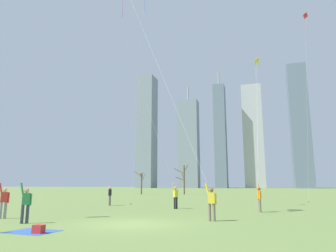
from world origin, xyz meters
TOP-DOWN VIEW (x-y plane):
  - ground_plane at (0.00, 0.00)m, footprint 400.00×400.00m
  - kite_flyer_far_back_purple at (2.22, 2.48)m, footprint 6.46×2.03m
  - kite_flyer_midfield_center_yellow at (5.77, 9.90)m, footprint 0.86×12.49m
  - kite_flyer_foreground_left_teal at (-0.76, 8.26)m, footprint 3.85×7.96m
  - bystander_watching_nearby at (-6.78, 11.25)m, footprint 0.27×0.50m
  - distant_kite_drifting_left_red at (12.13, 24.21)m, footprint 2.22×3.49m
  - distant_kite_low_near_trees_blue at (-3.46, 9.66)m, footprint 2.56×4.36m
  - picnic_spot at (-2.48, -3.37)m, footprint 1.92×1.55m
  - bare_tree_right_of_center at (-15.25, 40.87)m, footprint 1.50×2.87m
  - bare_tree_rightmost at (-7.51, 42.27)m, footprint 3.11×1.68m
  - skyline_wide_slab at (4.29, 156.47)m, footprint 10.42×10.08m
  - skyline_slender_spire at (26.95, 148.57)m, footprint 8.97×8.17m
  - skyline_tall_tower at (-28.96, 145.79)m, footprint 10.43×7.46m
  - skyline_squat_block at (-12.11, 146.26)m, footprint 5.92×7.69m
  - skyline_short_annex at (-51.74, 143.27)m, footprint 8.61×10.48m

SIDE VIEW (x-z plane):
  - ground_plane at x=0.00m, z-range 0.00..0.00m
  - picnic_spot at x=-2.48m, z-range -0.06..0.25m
  - bystander_watching_nearby at x=-6.78m, z-range 0.09..1.71m
  - bare_tree_right_of_center at x=-15.25m, z-range 0.08..4.39m
  - kite_flyer_foreground_left_teal at x=-0.76m, z-range -5.45..11.29m
  - bare_tree_rightmost at x=-7.51m, z-range 0.28..5.58m
  - kite_flyer_midfield_center_yellow at x=5.77m, z-range -4.66..10.99m
  - kite_flyer_far_back_purple at x=2.22m, z-range -4.00..11.54m
  - distant_kite_low_near_trees_blue at x=-3.46m, z-range 6.58..25.08m
  - distant_kite_drifting_left_red at x=12.13m, z-range 8.10..30.90m
  - skyline_tall_tower at x=-28.96m, z-range -3.98..50.70m
  - skyline_squat_block at x=-12.11m, z-range -3.75..57.80m
  - skyline_wide_slab at x=4.29m, z-range 0.00..55.24m
  - skyline_short_annex at x=-51.74m, z-range 0.00..61.52m
  - skyline_slender_spire at x=26.95m, z-range 0.00..61.97m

